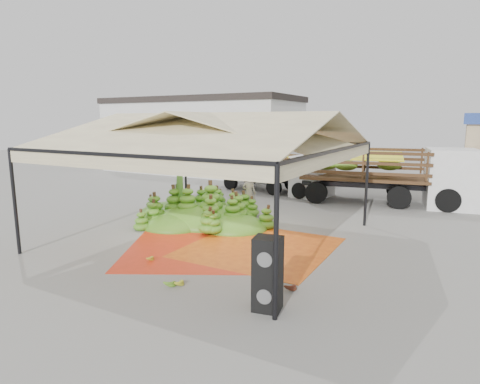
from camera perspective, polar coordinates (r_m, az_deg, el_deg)
The scene contains 17 objects.
ground at distance 13.17m, azimuth -3.94°, elevation -6.51°, with size 90.00×90.00×0.00m, color slate.
canopy_tent at distance 12.63m, azimuth -4.13°, elevation 7.99°, with size 8.10×8.10×4.00m.
building_white at distance 29.84m, azimuth -5.61°, elevation 8.06°, with size 14.30×6.30×5.40m.
tarp_left at distance 12.03m, azimuth -6.13°, elevation -8.14°, with size 4.10×3.91×0.01m, color red.
tarp_right at distance 12.20m, azimuth 2.92°, elevation -7.84°, with size 4.06×4.27×0.01m, color orange.
banana_heap at distance 15.19m, azimuth -5.62°, elevation -1.75°, with size 6.09×5.00×1.30m, color #367819.
hand_yellow_a at distance 11.36m, azimuth -12.97°, elevation -9.02°, with size 0.41×0.33×0.18m, color gold.
hand_yellow_b at distance 9.63m, azimuth -9.02°, elevation -12.40°, with size 0.44×0.36×0.20m, color gold.
hand_red_a at distance 9.37m, azimuth 6.92°, elevation -12.94°, with size 0.48×0.39×0.22m, color #502612.
hand_red_b at distance 9.44m, azimuth 2.92°, elevation -12.76°, with size 0.43×0.35×0.20m, color #5A2914.
hand_green at distance 9.65m, azimuth -10.04°, elevation -12.37°, with size 0.44×0.36×0.20m, color #436F17.
hanging_bunches at distance 11.15m, azimuth -6.53°, elevation 4.16°, with size 4.74×0.24×0.20m.
speaker_stack at distance 8.16m, azimuth 3.96°, elevation -11.55°, with size 0.62×0.57×1.52m.
banana_leaves at distance 15.57m, azimuth -8.12°, elevation -3.97°, with size 0.96×1.36×3.70m, color #3F7C21, non-canonical shape.
vendor at distance 16.62m, azimuth 1.30°, elevation -0.20°, with size 0.57×0.38×1.58m, color gray.
truck_left at distance 21.28m, azimuth 5.64°, elevation 3.33°, with size 6.21×2.94×2.05m.
truck_right at distance 19.54m, azimuth 20.86°, elevation 3.03°, with size 7.76×3.76×2.55m.
Camera 1 is at (6.87, -10.59, 3.77)m, focal length 30.00 mm.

